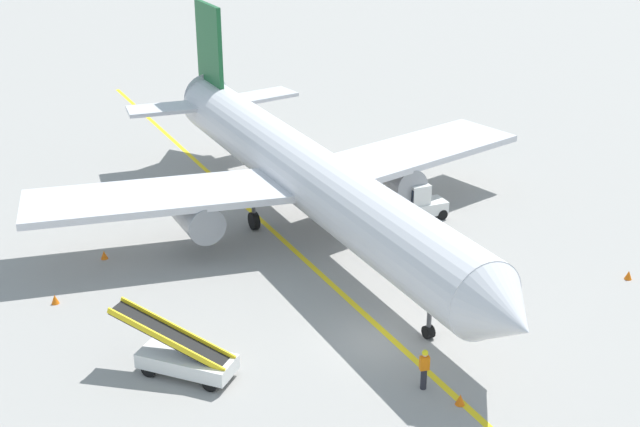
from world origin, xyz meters
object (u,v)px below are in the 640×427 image
baggage_cart_loaded (452,277)px  safety_cone_nose_left (55,299)px  safety_cone_wingtip_right (463,259)px  safety_cone_nose_right (460,399)px  airliner (302,171)px  safety_cone_tail_area (628,275)px  safety_cone_wingtip_left (104,255)px  baggage_tug_near_wing (422,203)px  belt_loader_forward_hold (184,357)px  ground_crew_marshaller (424,368)px

baggage_cart_loaded → safety_cone_nose_left: baggage_cart_loaded is taller
safety_cone_wingtip_right → safety_cone_nose_right: bearing=-112.7°
airliner → safety_cone_tail_area: bearing=-32.6°
safety_cone_tail_area → baggage_cart_loaded: bearing=171.5°
safety_cone_nose_right → safety_cone_wingtip_left: 19.97m
safety_cone_tail_area → baggage_tug_near_wing: bearing=128.3°
safety_cone_nose_right → safety_cone_wingtip_right: bearing=67.3°
belt_loader_forward_hold → ground_crew_marshaller: belt_loader_forward_hold is taller
baggage_tug_near_wing → baggage_cart_loaded: (-1.27, -7.82, -0.46)m
airliner → baggage_tug_near_wing: airliner is taller
baggage_cart_loaded → safety_cone_nose_left: size_ratio=7.63×
safety_cone_nose_left → airliner: bearing=22.4°
baggage_tug_near_wing → belt_loader_forward_hold: belt_loader_forward_hold is taller
baggage_tug_near_wing → safety_cone_wingtip_left: size_ratio=5.86×
safety_cone_tail_area → ground_crew_marshaller: bearing=-153.8°
safety_cone_tail_area → belt_loader_forward_hold: bearing=-171.7°
safety_cone_nose_right → safety_cone_tail_area: size_ratio=1.00×
baggage_tug_near_wing → safety_cone_nose_right: (-4.36, -16.49, -0.71)m
baggage_tug_near_wing → belt_loader_forward_hold: bearing=-139.0°
baggage_cart_loaded → ground_crew_marshaller: 8.46m
belt_loader_forward_hold → baggage_tug_near_wing: bearing=41.0°
baggage_cart_loaded → belt_loader_forward_hold: bearing=-161.1°
baggage_cart_loaded → ground_crew_marshaller: size_ratio=1.97×
safety_cone_wingtip_left → safety_cone_wingtip_right: size_ratio=1.00×
baggage_tug_near_wing → airliner: bearing=-178.7°
airliner → baggage_cart_loaded: bearing=-54.3°
belt_loader_forward_hold → ground_crew_marshaller: bearing=-19.3°
baggage_tug_near_wing → ground_crew_marshaller: bearing=-109.3°
belt_loader_forward_hold → safety_cone_nose_left: 8.67m
belt_loader_forward_hold → safety_cone_tail_area: (21.20, 3.11, -0.56)m
baggage_cart_loaded → safety_cone_wingtip_right: baggage_cart_loaded is taller
airliner → belt_loader_forward_hold: bearing=-121.1°
airliner → safety_cone_nose_right: 16.82m
airliner → safety_cone_nose_left: (-12.49, -5.14, -3.20)m
baggage_cart_loaded → safety_cone_nose_right: size_ratio=7.63×
baggage_cart_loaded → safety_cone_wingtip_right: bearing=56.5°
safety_cone_wingtip_left → safety_cone_wingtip_right: 17.87m
safety_cone_nose_left → safety_cone_wingtip_right: size_ratio=1.00×
belt_loader_forward_hold → safety_cone_wingtip_left: (-3.09, 11.05, -0.56)m
airliner → safety_cone_wingtip_left: airliner is taller
ground_crew_marshaller → safety_cone_nose_left: 17.12m
baggage_cart_loaded → safety_cone_nose_right: baggage_cart_loaded is taller
safety_cone_nose_left → safety_cone_tail_area: size_ratio=1.00×
baggage_tug_near_wing → belt_loader_forward_hold: 18.59m
airliner → ground_crew_marshaller: size_ratio=20.56×
ground_crew_marshaller → safety_cone_wingtip_right: ground_crew_marshaller is taller
ground_crew_marshaller → safety_cone_wingtip_right: size_ratio=3.86×
safety_cone_nose_left → safety_cone_wingtip_left: bearing=62.8°
safety_cone_nose_left → safety_cone_wingtip_left: same height
airliner → safety_cone_tail_area: (13.94, -8.92, -3.20)m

